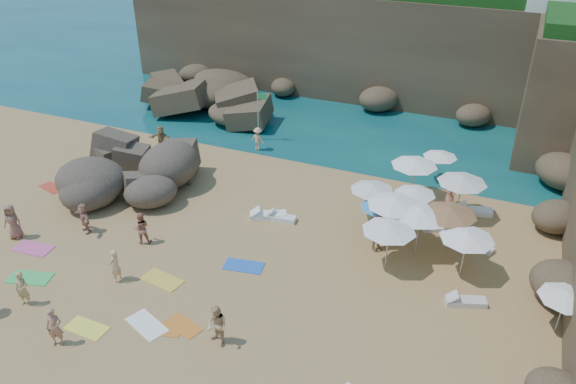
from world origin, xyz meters
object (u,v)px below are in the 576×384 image
at_px(parasol_2, 462,179).
at_px(person_stand_5, 161,138).
at_px(parasol_1, 440,155).
at_px(person_stand_1, 141,228).
at_px(flag_pole, 259,110).
at_px(person_stand_2, 258,139).
at_px(rock_outcrop, 128,187).
at_px(person_stand_0, 22,289).
at_px(person_stand_3, 377,232).
at_px(person_stand_6, 115,266).
at_px(person_stand_4, 450,192).
at_px(parasol_0, 415,162).
at_px(lounger_0, 268,216).

xyz_separation_m(parasol_2, person_stand_5, (-18.96, 0.72, -1.35)).
bearing_deg(parasol_1, person_stand_1, -135.13).
height_order(flag_pole, person_stand_2, flag_pole).
bearing_deg(rock_outcrop, person_stand_2, 57.80).
distance_m(person_stand_0, person_stand_1, 6.00).
height_order(parasol_1, person_stand_3, person_stand_3).
xyz_separation_m(parasol_2, person_stand_6, (-13.09, -11.44, -1.39)).
xyz_separation_m(flag_pole, person_stand_4, (13.16, -3.59, -1.42)).
relative_size(parasol_2, person_stand_5, 1.49).
relative_size(flag_pole, parasol_1, 1.74).
xyz_separation_m(parasol_0, person_stand_5, (-16.29, -0.27, -1.35)).
distance_m(parasol_2, person_stand_6, 17.44).
distance_m(parasol_0, person_stand_5, 16.35).
distance_m(flag_pole, parasol_1, 12.16).
bearing_deg(parasol_2, parasol_1, 114.99).
bearing_deg(parasol_2, person_stand_1, -148.28).
bearing_deg(person_stand_4, lounger_0, -118.31).
xyz_separation_m(parasol_1, person_stand_0, (-13.93, -17.82, -0.89)).
relative_size(rock_outcrop, parasol_1, 3.48).
xyz_separation_m(person_stand_3, person_stand_6, (-9.97, -6.84, -0.16)).
distance_m(rock_outcrop, person_stand_0, 10.28).
distance_m(rock_outcrop, parasol_0, 16.32).
distance_m(parasol_0, parasol_2, 2.85).
xyz_separation_m(parasol_1, person_stand_1, (-12.14, -12.09, -0.87)).
height_order(person_stand_3, person_stand_6, person_stand_3).
bearing_deg(person_stand_2, person_stand_5, 31.69).
relative_size(person_stand_4, person_stand_5, 0.89).
relative_size(flag_pole, parasol_2, 1.35).
distance_m(flag_pole, person_stand_4, 13.71).
bearing_deg(parasol_1, person_stand_4, -66.53).
distance_m(parasol_0, person_stand_1, 14.72).
bearing_deg(rock_outcrop, parasol_0, 19.06).
bearing_deg(lounger_0, rock_outcrop, 154.14).
bearing_deg(person_stand_2, person_stand_0, 90.17).
bearing_deg(parasol_0, person_stand_0, -130.28).
bearing_deg(person_stand_0, person_stand_2, 71.29).
xyz_separation_m(parasol_2, lounger_0, (-9.09, -4.08, -2.05)).
bearing_deg(rock_outcrop, person_stand_1, -45.63).
distance_m(person_stand_0, person_stand_5, 15.35).
bearing_deg(parasol_1, rock_outcrop, -154.29).
relative_size(parasol_1, lounger_0, 1.03).
xyz_separation_m(parasol_2, person_stand_2, (-13.20, 3.26, -1.42)).
relative_size(flag_pole, person_stand_4, 2.24).
bearing_deg(flag_pole, person_stand_1, -90.19).
bearing_deg(parasol_1, parasol_0, -111.43).
height_order(rock_outcrop, parasol_2, parasol_2).
distance_m(person_stand_2, person_stand_3, 12.78).
bearing_deg(person_stand_2, lounger_0, 127.23).
xyz_separation_m(parasol_1, lounger_0, (-7.43, -7.64, -1.56)).
bearing_deg(lounger_0, person_stand_2, 92.13).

